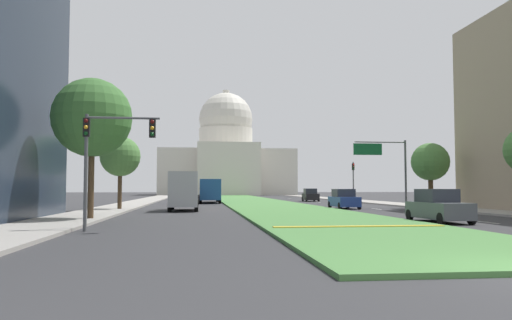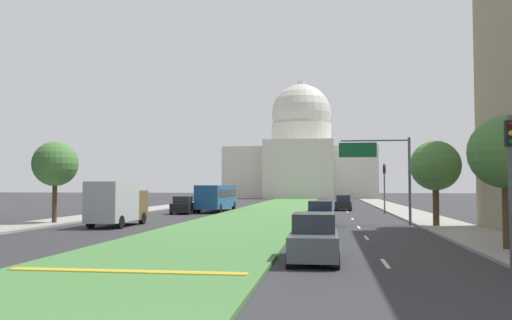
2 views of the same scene
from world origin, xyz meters
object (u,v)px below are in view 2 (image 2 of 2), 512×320
object	(u,v)px
sedan_midblock	(320,214)
city_bus	(217,196)
overhead_guide_sign	(383,163)
street_tree_right_near	(505,153)
sedan_far_horizon	(344,203)
street_tree_left_mid	(55,164)
box_truck_delivery	(117,203)
traffic_light_far_right	(384,182)
traffic_light_near_right	(511,174)
sedan_lead_stopped	(314,239)
street_tree_right_mid	(435,166)
capitol_building	(301,158)
sedan_distant	(183,206)

from	to	relation	value
sedan_midblock	city_bus	size ratio (longest dim) A/B	0.40
overhead_guide_sign	street_tree_right_near	distance (m)	15.96
sedan_far_horizon	city_bus	bearing A→B (deg)	-162.05
overhead_guide_sign	sedan_far_horizon	size ratio (longest dim) A/B	1.43
sedan_midblock	street_tree_left_mid	bearing A→B (deg)	-175.91
box_truck_delivery	traffic_light_far_right	bearing A→B (deg)	43.19
traffic_light_near_right	sedan_lead_stopped	xyz separation A→B (m)	(-6.35, 2.92, -2.46)
street_tree_right_mid	city_bus	world-z (taller)	street_tree_right_mid
traffic_light_near_right	sedan_lead_stopped	distance (m)	7.41
street_tree_left_mid	traffic_light_near_right	bearing A→B (deg)	-36.59
capitol_building	street_tree_right_mid	bearing A→B (deg)	-81.35
traffic_light_near_right	city_bus	xyz separation A→B (m)	(-18.23, 40.42, -1.54)
sedan_lead_stopped	street_tree_left_mid	bearing A→B (deg)	140.22
street_tree_right_near	sedan_distant	xyz separation A→B (m)	(-22.64, 28.34, -3.52)
street_tree_right_near	sedan_midblock	world-z (taller)	street_tree_right_near
street_tree_right_mid	sedan_lead_stopped	size ratio (longest dim) A/B	1.29
traffic_light_near_right	street_tree_right_mid	bearing A→B (deg)	85.42
capitol_building	sedan_far_horizon	bearing A→B (deg)	-82.87
traffic_light_far_right	sedan_distant	distance (m)	21.00
street_tree_right_near	sedan_midblock	bearing A→B (deg)	120.55
sedan_midblock	overhead_guide_sign	bearing A→B (deg)	16.43
street_tree_left_mid	box_truck_delivery	xyz separation A→B (m)	(5.40, -1.11, -2.87)
street_tree_right_near	sedan_distant	world-z (taller)	street_tree_right_near
capitol_building	sedan_far_horizon	size ratio (longest dim) A/B	7.75
sedan_midblock	sedan_distant	xyz separation A→B (m)	(-14.29, 14.19, 0.01)
sedan_distant	box_truck_delivery	bearing A→B (deg)	-90.63
sedan_midblock	sedan_far_horizon	world-z (taller)	sedan_far_horizon
street_tree_right_near	street_tree_left_mid	size ratio (longest dim) A/B	0.96
street_tree_left_mid	sedan_distant	size ratio (longest dim) A/B	1.46
street_tree_right_near	capitol_building	bearing A→B (deg)	97.77
sedan_midblock	sedan_far_horizon	xyz separation A→B (m)	(2.38, 24.13, 0.00)
sedan_far_horizon	traffic_light_near_right	bearing A→B (deg)	-84.94
box_truck_delivery	street_tree_right_near	bearing A→B (deg)	-27.00
sedan_midblock	sedan_distant	size ratio (longest dim) A/B	1.03
overhead_guide_sign	sedan_lead_stopped	world-z (taller)	overhead_guide_sign
sedan_distant	box_truck_delivery	xyz separation A→B (m)	(-0.18, -16.72, 0.83)
overhead_guide_sign	sedan_lead_stopped	distance (m)	20.25
street_tree_right_near	sedan_lead_stopped	distance (m)	9.82
capitol_building	street_tree_right_near	distance (m)	105.77
traffic_light_near_right	street_tree_left_mid	size ratio (longest dim) A/B	0.83
traffic_light_near_right	sedan_far_horizon	xyz separation A→B (m)	(-3.99, 45.03, -2.47)
street_tree_right_mid	sedan_distant	distance (m)	27.10
overhead_guide_sign	box_truck_delivery	bearing A→B (deg)	-168.48
overhead_guide_sign	sedan_midblock	distance (m)	6.16
sedan_midblock	sedan_distant	bearing A→B (deg)	135.19
street_tree_right_mid	traffic_light_far_right	bearing A→B (deg)	95.12
capitol_building	sedan_midblock	size ratio (longest dim) A/B	7.95
street_tree_left_mid	sedan_distant	world-z (taller)	street_tree_left_mid
traffic_light_far_right	street_tree_right_near	distance (m)	31.27
traffic_light_near_right	sedan_far_horizon	bearing A→B (deg)	95.06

